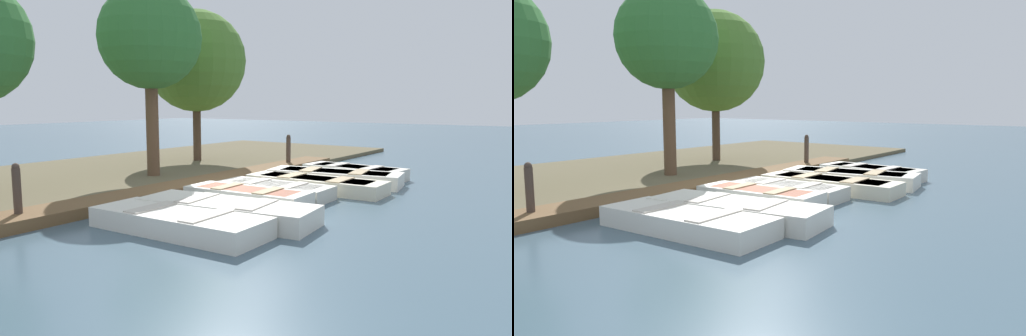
# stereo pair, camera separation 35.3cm
# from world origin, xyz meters

# --- Properties ---
(ground_plane) EXTENTS (80.00, 80.00, 0.00)m
(ground_plane) POSITION_xyz_m (0.00, 0.00, 0.00)
(ground_plane) COLOR #425B6B
(shore_bank) EXTENTS (8.00, 24.00, 0.14)m
(shore_bank) POSITION_xyz_m (-5.00, 0.00, 0.07)
(shore_bank) COLOR brown
(shore_bank) RESTS_ON ground_plane
(dock_walkway) EXTENTS (1.00, 12.82, 0.23)m
(dock_walkway) POSITION_xyz_m (-1.39, 0.00, 0.11)
(dock_walkway) COLOR brown
(dock_walkway) RESTS_ON ground_plane
(rowboat_0) EXTENTS (3.32, 1.31, 0.38)m
(rowboat_0) POSITION_xyz_m (1.27, -3.59, 0.19)
(rowboat_0) COLOR silver
(rowboat_0) RESTS_ON ground_plane
(rowboat_1) EXTENTS (3.61, 1.58, 0.40)m
(rowboat_1) POSITION_xyz_m (1.44, -2.48, 0.20)
(rowboat_1) COLOR silver
(rowboat_1) RESTS_ON ground_plane
(rowboat_2) EXTENTS (2.86, 1.13, 0.38)m
(rowboat_2) POSITION_xyz_m (0.89, -1.05, 0.19)
(rowboat_2) COLOR silver
(rowboat_2) RESTS_ON ground_plane
(rowboat_3) EXTENTS (2.77, 1.11, 0.35)m
(rowboat_3) POSITION_xyz_m (0.88, 0.06, 0.17)
(rowboat_3) COLOR beige
(rowboat_3) RESTS_ON ground_plane
(rowboat_4) EXTENTS (3.60, 1.16, 0.36)m
(rowboat_4) POSITION_xyz_m (1.28, 1.33, 0.18)
(rowboat_4) COLOR beige
(rowboat_4) RESTS_ON ground_plane
(rowboat_5) EXTENTS (3.71, 1.70, 0.39)m
(rowboat_5) POSITION_xyz_m (1.21, 2.54, 0.20)
(rowboat_5) COLOR silver
(rowboat_5) RESTS_ON ground_plane
(rowboat_6) EXTENTS (3.06, 1.31, 0.37)m
(rowboat_6) POSITION_xyz_m (1.19, 3.90, 0.18)
(rowboat_6) COLOR beige
(rowboat_6) RESTS_ON ground_plane
(mooring_post_near) EXTENTS (0.15, 0.15, 1.16)m
(mooring_post_near) POSITION_xyz_m (-1.45, -4.94, 0.58)
(mooring_post_near) COLOR #47382D
(mooring_post_near) RESTS_ON ground_plane
(mooring_post_far) EXTENTS (0.15, 0.15, 1.16)m
(mooring_post_far) POSITION_xyz_m (-1.45, 4.47, 0.58)
(mooring_post_far) COLOR #47382D
(mooring_post_far) RESTS_ON ground_plane
(park_tree_left) EXTENTS (2.90, 2.90, 5.48)m
(park_tree_left) POSITION_xyz_m (-3.37, 0.19, 4.00)
(park_tree_left) COLOR brown
(park_tree_left) RESTS_ON ground_plane
(park_tree_center) EXTENTS (3.55, 3.55, 5.43)m
(park_tree_center) POSITION_xyz_m (-4.79, 3.66, 3.65)
(park_tree_center) COLOR #4C3828
(park_tree_center) RESTS_ON ground_plane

